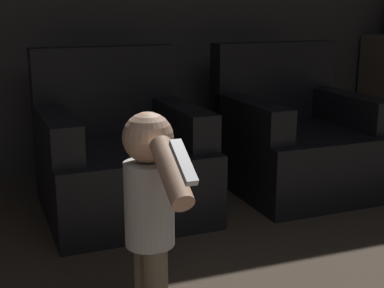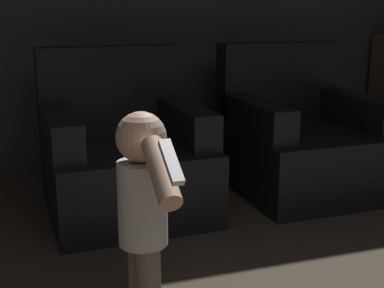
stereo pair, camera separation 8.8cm
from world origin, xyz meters
The scene contains 3 objects.
armchair_left centered at (-0.14, 3.63, 0.31)m, with size 0.90×0.93×0.92m.
armchair_right centered at (1.01, 3.63, 0.31)m, with size 0.89×0.93×0.92m.
person_toddler centered at (-0.32, 2.42, 0.48)m, with size 0.18×0.56×0.81m.
Camera 1 is at (-0.80, 0.71, 1.15)m, focal length 50.00 mm.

